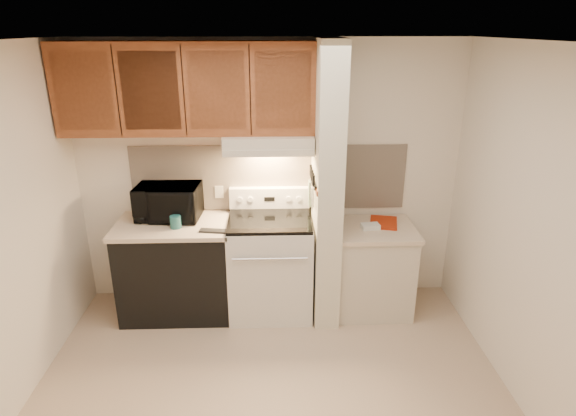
{
  "coord_description": "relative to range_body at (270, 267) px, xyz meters",
  "views": [
    {
      "loc": [
        0.03,
        -2.89,
        2.59
      ],
      "look_at": [
        0.15,
        0.75,
        1.2
      ],
      "focal_mm": 30.0,
      "sensor_mm": 36.0,
      "label": 1
    }
  ],
  "objects": [
    {
      "name": "floor",
      "position": [
        0.0,
        -1.16,
        -0.46
      ],
      "size": [
        3.6,
        3.6,
        0.0
      ],
      "primitive_type": "plane",
      "color": "#C4AA8F",
      "rests_on": "ground"
    },
    {
      "name": "ceiling",
      "position": [
        0.0,
        -1.16,
        2.04
      ],
      "size": [
        3.6,
        3.6,
        0.0
      ],
      "primitive_type": "plane",
      "rotation": [
        3.14,
        0.0,
        0.0
      ],
      "color": "white",
      "rests_on": "wall_back"
    },
    {
      "name": "wall_back",
      "position": [
        0.0,
        0.34,
        0.79
      ],
      "size": [
        3.6,
        2.5,
        0.02
      ],
      "primitive_type": "cube",
      "rotation": [
        1.57,
        0.0,
        0.0
      ],
      "color": "white",
      "rests_on": "floor"
    },
    {
      "name": "wall_right",
      "position": [
        1.8,
        -1.16,
        0.79
      ],
      "size": [
        0.02,
        3.0,
        2.5
      ],
      "primitive_type": "cube",
      "color": "white",
      "rests_on": "floor"
    },
    {
      "name": "backsplash",
      "position": [
        0.0,
        0.33,
        0.78
      ],
      "size": [
        2.6,
        0.02,
        0.63
      ],
      "primitive_type": "cube",
      "color": "beige",
      "rests_on": "wall_back"
    },
    {
      "name": "range_body",
      "position": [
        0.0,
        0.0,
        0.0
      ],
      "size": [
        0.76,
        0.65,
        0.92
      ],
      "primitive_type": "cube",
      "color": "silver",
      "rests_on": "floor"
    },
    {
      "name": "oven_window",
      "position": [
        0.0,
        -0.32,
        0.04
      ],
      "size": [
        0.5,
        0.01,
        0.3
      ],
      "primitive_type": "cube",
      "color": "black",
      "rests_on": "range_body"
    },
    {
      "name": "oven_handle",
      "position": [
        0.0,
        -0.35,
        0.26
      ],
      "size": [
        0.65,
        0.02,
        0.02
      ],
      "primitive_type": "cylinder",
      "rotation": [
        0.0,
        1.57,
        0.0
      ],
      "color": "silver",
      "rests_on": "range_body"
    },
    {
      "name": "cooktop",
      "position": [
        0.0,
        0.0,
        0.48
      ],
      "size": [
        0.74,
        0.64,
        0.03
      ],
      "primitive_type": "cube",
      "color": "black",
      "rests_on": "range_body"
    },
    {
      "name": "range_backguard",
      "position": [
        0.0,
        0.28,
        0.59
      ],
      "size": [
        0.76,
        0.08,
        0.2
      ],
      "primitive_type": "cube",
      "color": "silver",
      "rests_on": "range_body"
    },
    {
      "name": "range_display",
      "position": [
        0.0,
        0.24,
        0.59
      ],
      "size": [
        0.1,
        0.01,
        0.04
      ],
      "primitive_type": "cube",
      "color": "black",
      "rests_on": "range_backguard"
    },
    {
      "name": "range_knob_left_outer",
      "position": [
        -0.28,
        0.24,
        0.59
      ],
      "size": [
        0.05,
        0.02,
        0.05
      ],
      "primitive_type": "cylinder",
      "rotation": [
        1.57,
        0.0,
        0.0
      ],
      "color": "silver",
      "rests_on": "range_backguard"
    },
    {
      "name": "range_knob_left_inner",
      "position": [
        -0.18,
        0.24,
        0.59
      ],
      "size": [
        0.05,
        0.02,
        0.05
      ],
      "primitive_type": "cylinder",
      "rotation": [
        1.57,
        0.0,
        0.0
      ],
      "color": "silver",
      "rests_on": "range_backguard"
    },
    {
      "name": "range_knob_right_inner",
      "position": [
        0.18,
        0.24,
        0.59
      ],
      "size": [
        0.05,
        0.02,
        0.05
      ],
      "primitive_type": "cylinder",
      "rotation": [
        1.57,
        0.0,
        0.0
      ],
      "color": "silver",
      "rests_on": "range_backguard"
    },
    {
      "name": "range_knob_right_outer",
      "position": [
        0.28,
        0.24,
        0.59
      ],
      "size": [
        0.05,
        0.02,
        0.05
      ],
      "primitive_type": "cylinder",
      "rotation": [
        1.57,
        0.0,
        0.0
      ],
      "color": "silver",
      "rests_on": "range_backguard"
    },
    {
      "name": "dishwasher_front",
      "position": [
        -0.88,
        0.01,
        -0.03
      ],
      "size": [
        1.0,
        0.63,
        0.87
      ],
      "primitive_type": "cube",
      "color": "black",
      "rests_on": "floor"
    },
    {
      "name": "left_countertop",
      "position": [
        -0.88,
        0.01,
        0.43
      ],
      "size": [
        1.04,
        0.67,
        0.04
      ],
      "primitive_type": "cube",
      "color": "beige",
      "rests_on": "dishwasher_front"
    },
    {
      "name": "spoon_rest",
      "position": [
        -0.49,
        -0.19,
        0.46
      ],
      "size": [
        0.25,
        0.11,
        0.02
      ],
      "primitive_type": "cube",
      "rotation": [
        0.0,
        0.0,
        -0.15
      ],
      "color": "black",
      "rests_on": "left_countertop"
    },
    {
      "name": "teal_jar",
      "position": [
        -0.83,
        -0.09,
        0.51
      ],
      "size": [
        0.12,
        0.12,
        0.11
      ],
      "primitive_type": "cylinder",
      "rotation": [
        0.0,
        0.0,
        0.18
      ],
      "color": "#1F595D",
      "rests_on": "left_countertop"
    },
    {
      "name": "outlet",
      "position": [
        -0.48,
        0.32,
        0.64
      ],
      "size": [
        0.08,
        0.01,
        0.12
      ],
      "primitive_type": "cube",
      "color": "beige",
      "rests_on": "backsplash"
    },
    {
      "name": "microwave",
      "position": [
        -0.93,
        0.15,
        0.61
      ],
      "size": [
        0.6,
        0.43,
        0.32
      ],
      "primitive_type": "imported",
      "rotation": [
        0.0,
        0.0,
        -0.07
      ],
      "color": "black",
      "rests_on": "left_countertop"
    },
    {
      "name": "partition_pillar",
      "position": [
        0.51,
        -0.01,
        0.79
      ],
      "size": [
        0.22,
        0.7,
        2.5
      ],
      "primitive_type": "cube",
      "color": "beige",
      "rests_on": "floor"
    },
    {
      "name": "pillar_trim",
      "position": [
        0.39,
        -0.01,
        0.84
      ],
      "size": [
        0.01,
        0.7,
        0.04
      ],
      "primitive_type": "cube",
      "color": "brown",
      "rests_on": "partition_pillar"
    },
    {
      "name": "knife_strip",
      "position": [
        0.39,
        -0.06,
        0.86
      ],
      "size": [
        0.02,
        0.42,
        0.04
      ],
      "primitive_type": "cube",
      "color": "black",
      "rests_on": "partition_pillar"
    },
    {
      "name": "knife_blade_a",
      "position": [
        0.38,
        -0.22,
        0.76
      ],
      "size": [
        0.01,
        0.03,
        0.16
      ],
      "primitive_type": "cube",
      "color": "silver",
      "rests_on": "knife_strip"
    },
    {
      "name": "knife_handle_a",
      "position": [
        0.38,
        -0.21,
        0.91
      ],
      "size": [
        0.02,
        0.02,
        0.1
      ],
      "primitive_type": "cylinder",
      "color": "black",
      "rests_on": "knife_strip"
    },
    {
      "name": "knife_blade_b",
      "position": [
        0.38,
        -0.14,
        0.75
      ],
      "size": [
        0.01,
        0.04,
        0.18
      ],
      "primitive_type": "cube",
      "color": "silver",
      "rests_on": "knife_strip"
    },
    {
      "name": "knife_handle_b",
      "position": [
        0.38,
        -0.15,
        0.91
      ],
      "size": [
        0.02,
        0.02,
        0.1
      ],
      "primitive_type": "cylinder",
      "color": "black",
      "rests_on": "knife_strip"
    },
    {
      "name": "knife_blade_c",
      "position": [
        0.38,
        -0.06,
        0.74
      ],
      "size": [
        0.01,
        0.04,
        0.2
      ],
      "primitive_type": "cube",
      "color": "silver",
      "rests_on": "knife_strip"
    },
    {
      "name": "knife_handle_c",
      "position": [
        0.38,
        -0.06,
        0.91
      ],
      "size": [
        0.02,
        0.02,
        0.1
      ],
      "primitive_type": "cylinder",
      "color": "black",
      "rests_on": "knife_strip"
    },
    {
      "name": "knife_blade_d",
      "position": [
        0.38,
        0.01,
        0.76
      ],
      "size": [
        0.01,
        0.04,
        0.16
      ],
      "primitive_type": "cube",
      "color": "silver",
      "rests_on": "knife_strip"
    },
    {
      "name": "knife_handle_d",
      "position": [
        0.38,
        0.04,
        0.91
      ],
      "size": [
        0.02,
        0.02,
        0.1
      ],
      "primitive_type": "cylinder",
      "color": "black",
      "rests_on": "knife_strip"
    },
    {
      "name": "knife_blade_e",
      "position": [
        0.38,
        0.09,
        0.75
      ],
      "size": [
        0.01,
        0.04,
        0.18
      ],
      "primitive_type": "cube",
      "color": "silver",
      "rests_on": "knife_strip"
    },
    {
      "name": "knife_handle_e",
      "position": [
        0.38,
        0.11,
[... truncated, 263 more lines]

